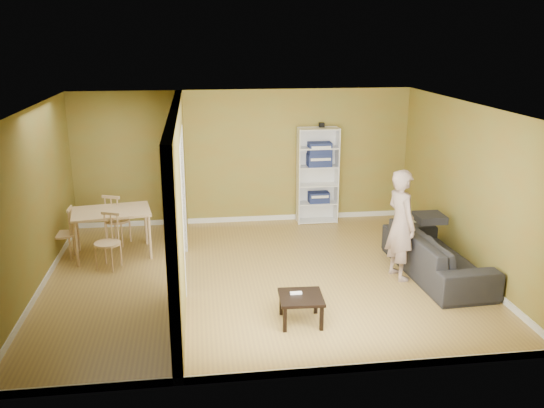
{
  "coord_description": "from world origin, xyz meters",
  "views": [
    {
      "loc": [
        -0.91,
        -8.16,
        3.6
      ],
      "look_at": [
        0.2,
        0.2,
        1.1
      ],
      "focal_mm": 38.0,
      "sensor_mm": 36.0,
      "label": 1
    }
  ],
  "objects": [
    {
      "name": "dining_table",
      "position": [
        -2.36,
        1.23,
        0.71
      ],
      "size": [
        1.26,
        0.84,
        0.79
      ],
      "rotation": [
        0.0,
        0.0,
        0.16
      ],
      "color": "tan",
      "rests_on": "ground"
    },
    {
      "name": "room_shell",
      "position": [
        0.0,
        0.0,
        1.3
      ],
      "size": [
        6.5,
        6.5,
        6.5
      ],
      "color": "#AB8A43",
      "rests_on": "ground"
    },
    {
      "name": "chair_near",
      "position": [
        -2.37,
        0.64,
        0.45
      ],
      "size": [
        0.54,
        0.54,
        0.9
      ],
      "primitive_type": null,
      "rotation": [
        0.0,
        0.0,
        -0.39
      ],
      "color": "tan",
      "rests_on": "ground"
    },
    {
      "name": "partition",
      "position": [
        -1.2,
        0.0,
        1.3
      ],
      "size": [
        0.22,
        5.5,
        2.6
      ],
      "primitive_type": null,
      "color": "olive",
      "rests_on": "ground"
    },
    {
      "name": "chair_left",
      "position": [
        -3.17,
        1.19,
        0.44
      ],
      "size": [
        0.41,
        0.41,
        0.88
      ],
      "primitive_type": null,
      "rotation": [
        0.0,
        0.0,
        -1.58
      ],
      "color": "tan",
      "rests_on": "ground"
    },
    {
      "name": "coffee_table",
      "position": [
        0.35,
        -1.53,
        0.32
      ],
      "size": [
        0.56,
        0.56,
        0.37
      ],
      "rotation": [
        0.0,
        0.0,
        -0.05
      ],
      "color": "black",
      "rests_on": "ground"
    },
    {
      "name": "paper_box_navy_b",
      "position": [
        1.44,
        2.56,
        1.25
      ],
      "size": [
        0.46,
        0.3,
        0.24
      ],
      "primitive_type": "cube",
      "color": "navy",
      "rests_on": "bookshelf"
    },
    {
      "name": "bookshelf",
      "position": [
        1.41,
        2.6,
        0.94
      ],
      "size": [
        0.79,
        0.35,
        1.88
      ],
      "color": "white",
      "rests_on": "ground"
    },
    {
      "name": "game_controller",
      "position": [
        0.29,
        -1.47,
        0.39
      ],
      "size": [
        0.15,
        0.04,
        0.03
      ],
      "primitive_type": "cube",
      "color": "white",
      "rests_on": "coffee_table"
    },
    {
      "name": "person",
      "position": [
        2.09,
        -0.29,
        1.0
      ],
      "size": [
        0.83,
        0.7,
        1.99
      ],
      "primitive_type": "imported",
      "rotation": [
        0.0,
        0.0,
        1.78
      ],
      "color": "slate",
      "rests_on": "ground"
    },
    {
      "name": "sofa",
      "position": [
        2.7,
        -0.29,
        0.44
      ],
      "size": [
        2.37,
        1.11,
        0.88
      ],
      "primitive_type": "imported",
      "rotation": [
        0.0,
        0.0,
        1.62
      ],
      "color": "black",
      "rests_on": "ground"
    },
    {
      "name": "paper_box_navy_c",
      "position": [
        1.44,
        2.56,
        1.47
      ],
      "size": [
        0.44,
        0.29,
        0.23
      ],
      "primitive_type": "cube",
      "color": "navy",
      "rests_on": "bookshelf"
    },
    {
      "name": "paper_box_navy_a",
      "position": [
        1.45,
        2.56,
        0.5
      ],
      "size": [
        0.4,
        0.26,
        0.2
      ],
      "primitive_type": "cube",
      "color": "navy",
      "rests_on": "bookshelf"
    },
    {
      "name": "chair_far",
      "position": [
        -2.34,
        1.77,
        0.47
      ],
      "size": [
        0.56,
        0.56,
        0.94
      ],
      "primitive_type": null,
      "rotation": [
        0.0,
        0.0,
        2.75
      ],
      "color": "tan",
      "rests_on": "ground"
    },
    {
      "name": "wall_speaker",
      "position": [
        1.5,
        2.69,
        1.9
      ],
      "size": [
        0.1,
        0.1,
        0.1
      ],
      "primitive_type": "cube",
      "color": "black",
      "rests_on": "room_shell"
    }
  ]
}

